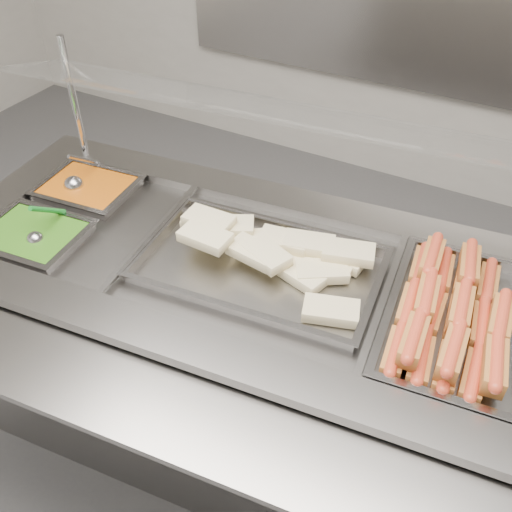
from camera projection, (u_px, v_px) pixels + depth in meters
The scene contains 11 objects.
steam_counter at pixel (243, 356), 1.92m from camera, with size 1.90×0.99×0.88m.
tray_rail at pixel (154, 402), 1.32m from camera, with size 1.77×0.54×0.05m.
sneeze_guard at pixel (270, 113), 1.56m from camera, with size 1.63×0.45×0.43m.
pan_hotdogs at pixel (454, 328), 1.48m from camera, with size 0.38×0.57×0.10m.
pan_wraps at pixel (259, 269), 1.64m from camera, with size 0.70×0.46×0.07m.
pan_beans at pixel (89, 196), 1.95m from camera, with size 0.31×0.26×0.10m.
pan_peas at pixel (35, 244), 1.75m from camera, with size 0.31×0.26×0.10m.
hotdogs_in_buns at pixel (449, 314), 1.45m from camera, with size 0.32×0.52×0.11m.
tortilla_wraps at pixel (277, 250), 1.65m from camera, with size 0.66×0.33×0.09m.
ladle at pixel (75, 184), 1.92m from camera, with size 0.07×0.19×0.15m.
serving_spoon at pixel (38, 234), 1.70m from camera, with size 0.05×0.17×0.14m.
Camera 1 is at (0.58, -0.62, 1.94)m, focal length 40.00 mm.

